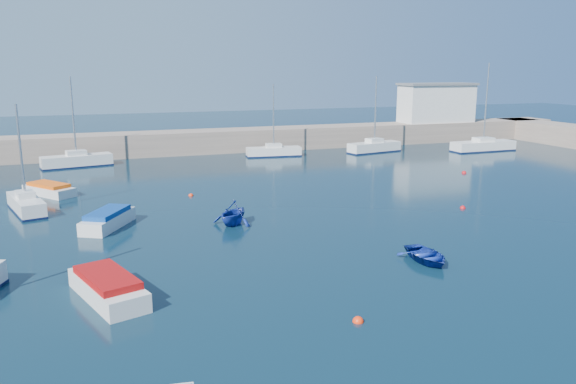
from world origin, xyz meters
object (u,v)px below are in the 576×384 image
object	(u,v)px
sailboat_5	(77,160)
sailboat_8	(483,146)
dinghy_center	(426,255)
motorboat_1	(108,219)
sailboat_6	(274,151)
dinghy_left	(233,213)
motorboat_0	(108,287)
motorboat_2	(49,189)
harbor_office	(436,104)
sailboat_3	(26,204)
sailboat_7	(374,147)

from	to	relation	value
sailboat_5	sailboat_8	distance (m)	46.72
sailboat_5	sailboat_8	bearing A→B (deg)	-107.11
dinghy_center	sailboat_8	bearing A→B (deg)	49.40
motorboat_1	sailboat_6	bearing A→B (deg)	81.62
dinghy_left	dinghy_center	bearing A→B (deg)	-11.28
motorboat_0	dinghy_center	bearing A→B (deg)	-20.29
dinghy_left	sailboat_8	bearing A→B (deg)	72.35
motorboat_1	motorboat_0	bearing A→B (deg)	-62.62
sailboat_5	motorboat_2	xyz separation A→B (m)	(-1.93, -13.20, -0.21)
dinghy_left	harbor_office	bearing A→B (deg)	82.75
sailboat_6	dinghy_left	size ratio (longest dim) A/B	2.71
harbor_office	sailboat_5	xyz separation A→B (m)	(-46.50, -5.73, -4.43)
dinghy_left	sailboat_3	bearing A→B (deg)	-170.61
sailboat_3	dinghy_center	size ratio (longest dim) A/B	2.34
sailboat_5	motorboat_0	xyz separation A→B (m)	(1.68, -36.24, -0.13)
harbor_office	sailboat_8	size ratio (longest dim) A/B	0.96
motorboat_2	dinghy_left	world-z (taller)	dinghy_left
harbor_office	sailboat_8	xyz separation A→B (m)	(-0.01, -10.29, -4.45)
motorboat_0	motorboat_2	world-z (taller)	motorboat_0
sailboat_6	motorboat_0	size ratio (longest dim) A/B	1.50
sailboat_7	motorboat_0	distance (m)	47.41
sailboat_6	sailboat_5	bearing A→B (deg)	96.11
sailboat_7	dinghy_left	bearing A→B (deg)	125.47
motorboat_1	motorboat_2	bearing A→B (deg)	139.30
sailboat_8	dinghy_center	size ratio (longest dim) A/B	3.26
sailboat_3	dinghy_left	size ratio (longest dim) A/B	2.50
harbor_office	motorboat_2	bearing A→B (deg)	-158.65
sailboat_6	sailboat_7	size ratio (longest dim) A/B	0.91
motorboat_2	sailboat_8	bearing A→B (deg)	-27.14
motorboat_0	motorboat_1	bearing A→B (deg)	69.41
sailboat_5	motorboat_2	world-z (taller)	sailboat_5
dinghy_left	motorboat_0	bearing A→B (deg)	-88.18
motorboat_0	dinghy_center	distance (m)	15.83
dinghy_left	sailboat_6	bearing A→B (deg)	108.17
harbor_office	sailboat_7	world-z (taller)	sailboat_7
sailboat_6	sailboat_8	world-z (taller)	sailboat_8
sailboat_3	sailboat_6	size ratio (longest dim) A/B	0.92
sailboat_3	sailboat_7	bearing A→B (deg)	9.82
sailboat_5	sailboat_8	size ratio (longest dim) A/B	0.87
harbor_office	sailboat_3	distance (m)	55.39
sailboat_5	sailboat_7	distance (m)	33.50
sailboat_7	motorboat_1	bearing A→B (deg)	115.21
sailboat_5	sailboat_6	world-z (taller)	sailboat_5
harbor_office	dinghy_left	bearing A→B (deg)	-138.73
motorboat_1	sailboat_7	bearing A→B (deg)	66.24
motorboat_2	motorboat_0	bearing A→B (deg)	-118.36
motorboat_0	motorboat_2	bearing A→B (deg)	80.46
harbor_office	motorboat_1	xyz separation A→B (m)	(-44.38, -30.20, -4.57)
harbor_office	motorboat_2	size ratio (longest dim) A/B	2.10
sailboat_8	sailboat_5	bearing A→B (deg)	83.34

